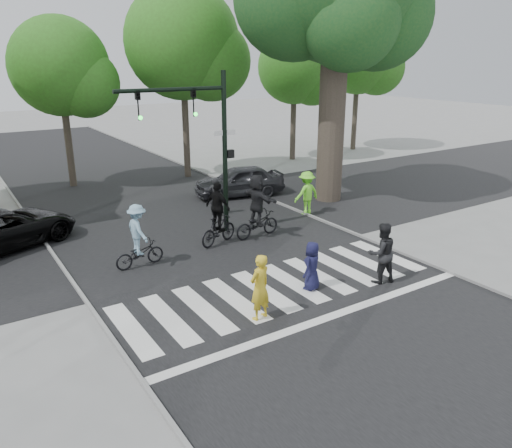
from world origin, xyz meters
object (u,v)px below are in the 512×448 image
(pedestrian_child, at_px, (312,266))
(traffic_signal, at_px, (204,132))
(cyclist_left, at_px, (139,240))
(cyclist_mid, at_px, (218,219))
(car_grey, at_px, (239,181))
(pedestrian_adult, at_px, (381,253))
(car_suv, at_px, (3,229))
(pedestrian_woman, at_px, (260,287))
(cyclist_right, at_px, (257,209))

(pedestrian_child, bearing_deg, traffic_signal, -110.88)
(cyclist_left, height_order, cyclist_mid, cyclist_mid)
(pedestrian_child, bearing_deg, cyclist_left, -74.73)
(car_grey, bearing_deg, traffic_signal, -31.59)
(pedestrian_adult, relative_size, car_suv, 0.37)
(pedestrian_woman, bearing_deg, car_suv, -75.83)
(traffic_signal, height_order, pedestrian_adult, traffic_signal)
(pedestrian_child, bearing_deg, cyclist_right, -128.06)
(traffic_signal, height_order, car_suv, traffic_signal)
(cyclist_mid, distance_m, cyclist_right, 1.59)
(traffic_signal, bearing_deg, pedestrian_adult, -69.93)
(pedestrian_child, xyz_separation_m, car_suv, (-7.00, 8.52, -0.02))
(car_suv, bearing_deg, cyclist_mid, -143.51)
(traffic_signal, bearing_deg, cyclist_mid, -95.44)
(pedestrian_adult, xyz_separation_m, cyclist_left, (-5.62, 5.05, -0.03))
(pedestrian_woman, xyz_separation_m, cyclist_mid, (1.75, 5.35, 0.05))
(cyclist_mid, bearing_deg, car_grey, 52.39)
(pedestrian_adult, relative_size, car_grey, 0.43)
(cyclist_left, distance_m, car_grey, 9.14)
(cyclist_mid, height_order, cyclist_right, cyclist_right)
(pedestrian_adult, distance_m, cyclist_right, 5.42)
(pedestrian_child, distance_m, cyclist_left, 5.62)
(pedestrian_child, distance_m, car_grey, 10.60)
(traffic_signal, xyz_separation_m, car_suv, (-6.63, 2.70, -3.19))
(cyclist_mid, relative_size, car_suv, 0.45)
(pedestrian_child, xyz_separation_m, pedestrian_adult, (2.03, -0.73, 0.20))
(cyclist_right, xyz_separation_m, car_suv, (-8.11, 3.92, -0.36))
(car_suv, bearing_deg, car_grey, -105.45)
(traffic_signal, bearing_deg, cyclist_left, -154.93)
(pedestrian_child, bearing_deg, car_grey, -134.21)
(pedestrian_woman, distance_m, pedestrian_child, 2.31)
(pedestrian_child, distance_m, pedestrian_adult, 2.17)
(pedestrian_adult, bearing_deg, car_suv, -31.76)
(pedestrian_child, relative_size, pedestrian_adult, 0.78)
(traffic_signal, distance_m, car_suv, 7.84)
(traffic_signal, bearing_deg, pedestrian_child, -86.40)
(pedestrian_adult, height_order, car_suv, pedestrian_adult)
(pedestrian_woman, relative_size, car_grey, 0.41)
(cyclist_left, bearing_deg, car_grey, 38.30)
(traffic_signal, relative_size, car_grey, 1.39)
(cyclist_mid, relative_size, cyclist_right, 0.95)
(cyclist_right, height_order, car_grey, cyclist_right)
(cyclist_left, bearing_deg, pedestrian_woman, -74.47)
(pedestrian_woman, relative_size, pedestrian_adult, 0.95)
(car_suv, bearing_deg, pedestrian_woman, -175.70)
(cyclist_mid, bearing_deg, pedestrian_child, -84.30)
(pedestrian_woman, distance_m, cyclist_left, 5.13)
(pedestrian_woman, xyz_separation_m, pedestrian_adult, (4.25, -0.11, 0.04))
(pedestrian_adult, xyz_separation_m, cyclist_mid, (-2.50, 5.46, 0.01))
(pedestrian_child, bearing_deg, pedestrian_adult, 135.66)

